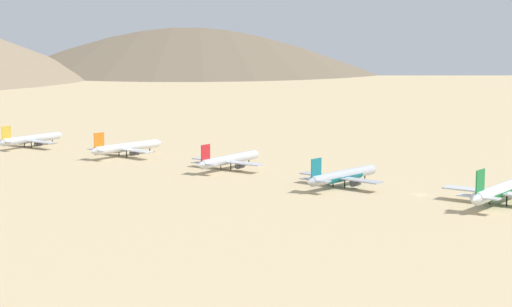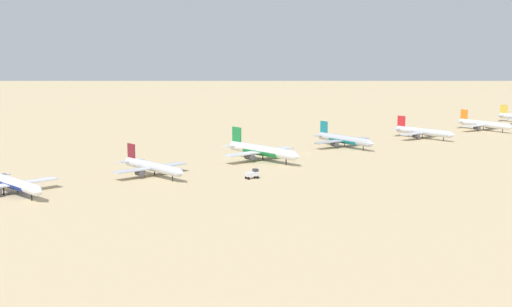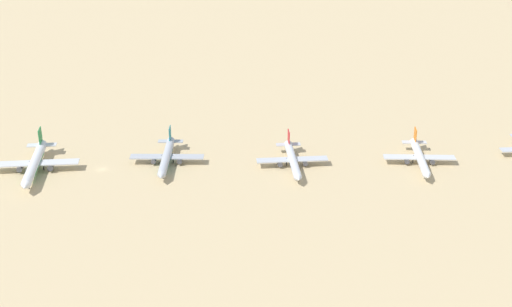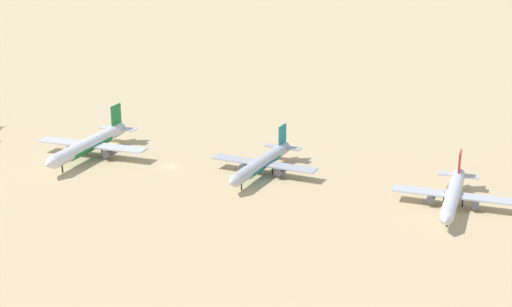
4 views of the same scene
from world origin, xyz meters
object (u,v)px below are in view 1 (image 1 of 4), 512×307
(parked_jet_3, at_px, (501,190))
(parked_jet_4, at_px, (342,176))
(parked_jet_7, at_px, (31,139))
(parked_jet_5, at_px, (229,160))
(parked_jet_6, at_px, (126,147))

(parked_jet_3, distance_m, parked_jet_4, 59.96)
(parked_jet_7, bearing_deg, parked_jet_5, -85.21)
(parked_jet_3, distance_m, parked_jet_5, 118.38)
(parked_jet_6, bearing_deg, parked_jet_7, 98.40)
(parked_jet_4, bearing_deg, parked_jet_3, -83.44)
(parked_jet_3, height_order, parked_jet_4, parked_jet_3)
(parked_jet_3, relative_size, parked_jet_5, 1.18)
(parked_jet_5, xyz_separation_m, parked_jet_7, (-9.78, 116.73, -0.15))
(parked_jet_3, bearing_deg, parked_jet_4, 96.56)
(parked_jet_5, bearing_deg, parked_jet_4, -93.48)
(parked_jet_3, xyz_separation_m, parked_jet_5, (-3.28, 118.33, -0.66))
(parked_jet_4, height_order, parked_jet_5, parked_jet_4)
(parked_jet_6, distance_m, parked_jet_7, 57.68)
(parked_jet_5, height_order, parked_jet_6, parked_jet_6)
(parked_jet_4, xyz_separation_m, parked_jet_6, (2.22, 118.43, -0.08))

